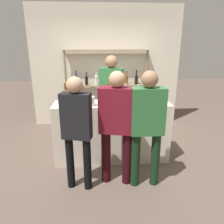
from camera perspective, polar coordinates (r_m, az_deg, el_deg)
The scene contains 15 objects.
ground_plane at distance 4.01m, azimuth 0.00°, elevation -11.91°, with size 16.00×16.00×0.00m, color brown.
bar_counter at distance 3.78m, azimuth 0.00°, elevation -5.18°, with size 1.93×0.50×1.03m, color beige.
back_wall at distance 5.35m, azimuth -1.55°, elevation 11.66°, with size 3.53×0.12×2.80m, color beige.
back_shelf at distance 5.20m, azimuth -1.43°, elevation 9.07°, with size 1.95×0.18×1.81m.
counter_bottle_0 at distance 3.63m, azimuth -1.06°, elevation 4.40°, with size 0.09×0.09×0.32m.
counter_bottle_1 at distance 3.51m, azimuth 3.78°, elevation 4.11°, with size 0.07×0.07×0.34m.
counter_bottle_2 at distance 3.56m, azimuth -12.00°, elevation 4.01°, with size 0.08×0.08×0.37m.
counter_bottle_3 at distance 3.51m, azimuth 6.82°, elevation 4.05°, with size 0.09×0.09×0.35m.
wine_glass at distance 3.66m, azimuth 4.79°, elevation 4.24°, with size 0.09×0.09×0.14m.
ice_bucket at distance 3.72m, azimuth 10.62°, elevation 4.16°, with size 0.19×0.19×0.21m.
cork_jar at distance 3.45m, azimuth -5.52°, elevation 2.81°, with size 0.12×0.12×0.15m.
customer_right at distance 2.96m, azimuth 9.22°, elevation -2.61°, with size 0.45×0.22×1.66m.
customer_left at distance 2.90m, azimuth -9.21°, elevation -3.53°, with size 0.42×0.26×1.60m.
customer_center at distance 2.99m, azimuth 1.26°, elevation -2.51°, with size 0.52×0.31×1.65m.
server_behind_counter at distance 4.22m, azimuth -0.16°, elevation 4.89°, with size 0.47×0.31×1.75m.
Camera 1 is at (-0.26, -3.46, 2.02)m, focal length 35.00 mm.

